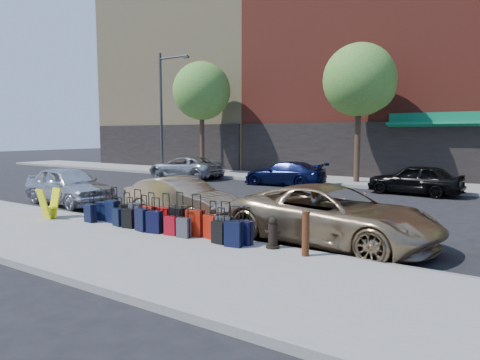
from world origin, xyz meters
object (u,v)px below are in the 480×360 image
Objects in this scene: car_near_1 at (181,199)px; car_far_2 at (415,179)px; fire_hydrant at (273,234)px; suitcase_front_5 at (165,219)px; car_near_2 at (332,215)px; car_far_0 at (185,167)px; tree_center at (362,82)px; display_rack at (49,204)px; tree_left at (203,92)px; bollard at (306,233)px; car_far_1 at (284,173)px; car_near_0 at (69,186)px; streetlight at (163,105)px.

car_far_2 is (5.05, 9.93, 0.02)m from car_near_1.
car_near_1 is at bearing 132.20° from fire_hydrant.
suitcase_front_5 is at bearing -145.32° from car_near_1.
car_near_2 is 16.65m from car_far_0.
car_far_0 is (-9.91, -2.61, -4.74)m from tree_center.
tree_center reaches higher than display_rack.
tree_center is 10.32× the size of fire_hydrant.
car_far_0 is at bearing 44.60° from car_near_1.
tree_left is at bearing 180.00° from tree_center.
tree_left is 1.81× the size of car_far_2.
display_rack is 0.19× the size of car_far_0.
bollard is 13.63m from car_far_1.
car_near_2 is (10.64, -0.12, -0.01)m from car_near_0.
tree_center is 1.66× the size of car_far_1.
car_near_1 is 0.78× the size of car_near_2.
car_near_2 is at bearing 52.61° from car_far_0.
suitcase_front_5 is at bearing 156.29° from fire_hydrant.
car_near_2 is 1.30× the size of car_far_2.
fire_hydrant is 0.91m from bollard.
car_near_2 is (3.38, -12.63, -4.69)m from tree_center.
fire_hydrant is at bearing 1.35° from car_far_2.
fire_hydrant is at bearing -79.63° from tree_center.
tree_center is 13.89m from car_near_2.
car_far_0 is (0.59, -2.61, -4.74)m from tree_left.
fire_hydrant is at bearing 46.75° from car_far_0.
tree_center is 13.34m from car_near_1.
car_near_2 is (5.14, -0.29, 0.06)m from car_near_1.
bollard is 1.79m from car_near_2.
fire_hydrant is 0.16× the size of car_near_0.
car_near_0 reaches higher than car_near_2.
car_near_0 is (-2.53, 2.47, 0.14)m from display_rack.
display_rack is 0.21× the size of car_near_0.
car_far_0 is at bearing 112.74° from fire_hydrant.
car_near_1 is 12.69m from car_far_0.
tree_left reaches higher than car_near_1.
tree_left reaches higher than car_far_2.
car_near_1 is 0.83× the size of car_far_0.
bollard is 0.20× the size of car_far_0.
display_rack is (-4.73, -14.98, -4.82)m from tree_center.
tree_center is at bearing 21.73° from car_near_2.
car_near_0 is at bearing 14.64° from car_far_0.
car_near_0 reaches higher than bollard.
car_far_2 reaches higher than suitcase_front_5.
display_rack is at bearing 161.39° from fire_hydrant.
bollard is 0.24× the size of car_near_1.
car_far_2 is (8.01, 12.57, 0.09)m from display_rack.
bollard is 0.18× the size of car_near_2.
suitcase_front_5 is at bearing -46.71° from streetlight.
car_near_2 is at bearing 5.16° from car_far_2.
bollard is 0.22× the size of car_far_1.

